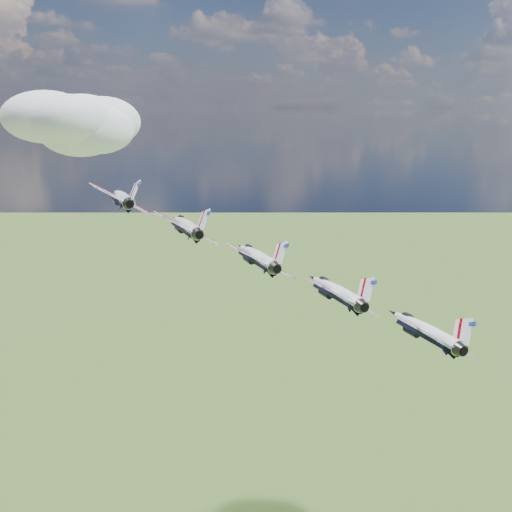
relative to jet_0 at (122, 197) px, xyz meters
name	(u,v)px	position (x,y,z in m)	size (l,w,h in m)	color
cloud_far	(80,124)	(13.41, 187.57, 6.50)	(55.87, 43.90, 21.95)	white
jet_0	(122,197)	(0.00, 0.00, 0.00)	(10.05, 14.88, 4.44)	silver
jet_1	(185,225)	(7.57, -8.82, -3.32)	(10.05, 14.88, 4.44)	white
jet_2	(256,256)	(15.15, -17.63, -6.63)	(10.05, 14.88, 4.44)	white
jet_3	(335,290)	(22.72, -26.45, -9.95)	(10.05, 14.88, 4.44)	white
jet_4	(423,329)	(30.30, -35.26, -13.27)	(10.05, 14.88, 4.44)	white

